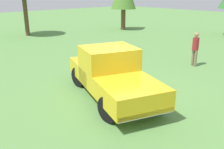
{
  "coord_description": "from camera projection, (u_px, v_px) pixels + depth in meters",
  "views": [
    {
      "loc": [
        6.41,
        -6.19,
        3.76
      ],
      "look_at": [
        0.16,
        -0.52,
        0.9
      ],
      "focal_mm": 40.06,
      "sensor_mm": 36.0,
      "label": 1
    }
  ],
  "objects": [
    {
      "name": "person_bystander",
      "position": [
        195.0,
        47.0,
        12.74
      ],
      "size": [
        0.4,
        0.4,
        1.75
      ],
      "rotation": [
        0.0,
        0.0,
        4.4
      ],
      "color": "#7A6B51",
      "rests_on": "ground_plane"
    },
    {
      "name": "pickup_truck",
      "position": [
        111.0,
        72.0,
        9.01
      ],
      "size": [
        5.29,
        3.37,
        1.83
      ],
      "rotation": [
        0.0,
        0.0,
        5.95
      ],
      "color": "black",
      "rests_on": "ground_plane"
    },
    {
      "name": "ground_plane",
      "position": [
        119.0,
        93.0,
        9.65
      ],
      "size": [
        80.0,
        80.0,
        0.0
      ],
      "primitive_type": "plane",
      "color": "#5B8C47"
    }
  ]
}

